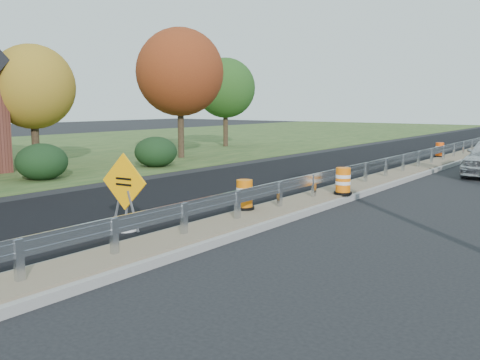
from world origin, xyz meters
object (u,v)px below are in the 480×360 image
Objects in this scene: barrel_median_far at (440,150)px; barrel_median_mid at (343,182)px; caution_sign at (125,211)px; barrel_median_near at (244,195)px.

barrel_median_mid is at bearing -85.59° from barrel_median_far.
caution_sign is at bearing -110.14° from barrel_median_mid.
caution_sign is 7.36m from barrel_median_mid.
caution_sign is 3.35m from barrel_median_near.
barrel_median_near is 0.95× the size of barrel_median_mid.
barrel_median_mid is at bearing 74.15° from barrel_median_near.
caution_sign is 2.36× the size of barrel_median_near.
caution_sign is at bearing -115.28° from barrel_median_near.
barrel_median_near is at bearing 59.15° from caution_sign.
barrel_median_far is (1.43, 21.17, 0.11)m from caution_sign.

